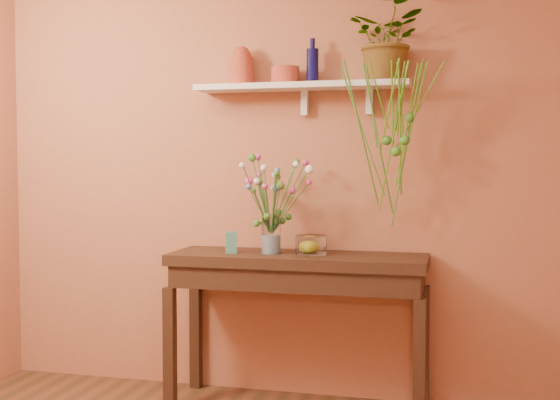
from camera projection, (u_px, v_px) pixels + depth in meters
The scene contains 13 objects.
room at pixel (171, 194), 2.52m from camera, with size 4.04×4.04×2.70m.
sideboard at pixel (297, 277), 4.22m from camera, with size 1.52×0.49×0.92m.
wall_shelf at pixel (303, 87), 4.29m from camera, with size 1.30×0.24×0.19m.
terracotta_jug at pixel (242, 67), 4.40m from camera, with size 0.15×0.15×0.24m.
terracotta_pot at pixel (285, 76), 4.32m from camera, with size 0.17×0.17×0.10m, color #BF4A33.
blue_bottle at pixel (313, 65), 4.29m from camera, with size 0.09×0.09×0.27m.
spider_plant at pixel (389, 40), 4.17m from camera, with size 0.44×0.38×0.49m, color #3E8327.
plant_fronds at pixel (396, 128), 4.03m from camera, with size 0.59×0.40×0.93m.
glass_vase at pixel (271, 237), 4.23m from camera, with size 0.11×0.11×0.23m.
bouquet at pixel (273, 187), 4.23m from camera, with size 0.44×0.41×0.48m.
glass_bowl at pixel (311, 246), 4.20m from camera, with size 0.19×0.19×0.11m.
lemon at pixel (310, 247), 4.21m from camera, with size 0.08×0.08×0.08m, color yellow.
carton at pixel (231, 243), 4.24m from camera, with size 0.06×0.05×0.13m, color teal.
Camera 1 is at (1.00, -2.34, 1.46)m, focal length 45.75 mm.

